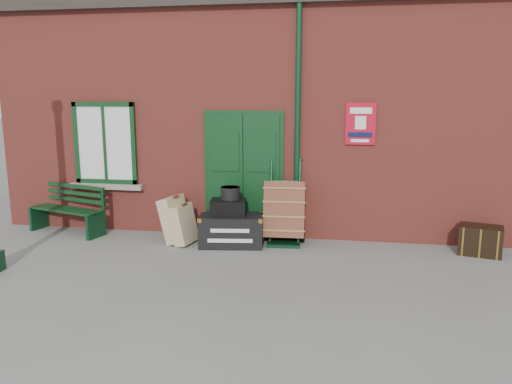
% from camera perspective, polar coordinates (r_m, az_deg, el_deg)
% --- Properties ---
extents(ground, '(80.00, 80.00, 0.00)m').
position_cam_1_polar(ground, '(7.69, -1.31, -8.18)').
color(ground, gray).
rests_on(ground, ground).
extents(station_building, '(10.30, 4.30, 4.36)m').
position_cam_1_polar(station_building, '(10.71, 2.26, 9.11)').
color(station_building, '#A84136').
rests_on(station_building, ground).
extents(bench, '(1.55, 0.86, 0.92)m').
position_cam_1_polar(bench, '(9.90, -20.58, -1.71)').
color(bench, '#0E3618').
rests_on(bench, ground).
extents(houdini_trunk, '(1.13, 0.72, 0.53)m').
position_cam_1_polar(houdini_trunk, '(8.51, -2.83, -4.39)').
color(houdini_trunk, black).
rests_on(houdini_trunk, ground).
extents(strongbox, '(0.64, 0.50, 0.27)m').
position_cam_1_polar(strongbox, '(8.42, -3.18, -1.76)').
color(strongbox, black).
rests_on(strongbox, houdini_trunk).
extents(hatbox, '(0.36, 0.36, 0.21)m').
position_cam_1_polar(hatbox, '(8.39, -2.96, -0.13)').
color(hatbox, black).
rests_on(hatbox, strongbox).
extents(suitcase_back, '(0.52, 0.63, 0.81)m').
position_cam_1_polar(suitcase_back, '(8.79, -9.22, -3.07)').
color(suitcase_back, tan).
rests_on(suitcase_back, ground).
extents(suitcase_front, '(0.44, 0.56, 0.70)m').
position_cam_1_polar(suitcase_front, '(8.65, -8.29, -3.66)').
color(suitcase_front, tan).
rests_on(suitcase_front, ground).
extents(porter_trolley, '(0.73, 0.78, 1.43)m').
position_cam_1_polar(porter_trolley, '(8.62, 3.30, -2.20)').
color(porter_trolley, '#0C331C').
rests_on(porter_trolley, ground).
extents(dark_trunk, '(0.74, 0.57, 0.47)m').
position_cam_1_polar(dark_trunk, '(8.81, 24.24, -5.05)').
color(dark_trunk, black).
rests_on(dark_trunk, ground).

